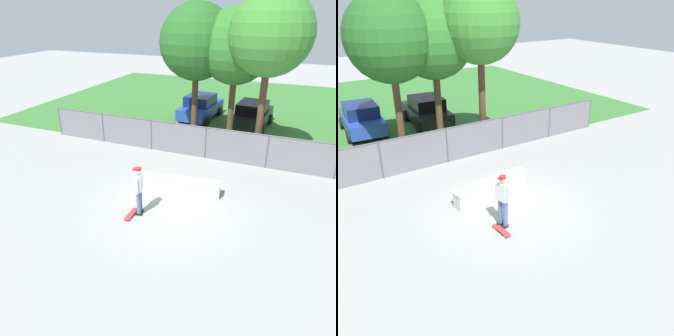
% 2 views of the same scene
% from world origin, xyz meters
% --- Properties ---
extents(ground_plane, '(80.00, 80.00, 0.00)m').
position_xyz_m(ground_plane, '(0.00, 0.00, 0.00)').
color(ground_plane, gray).
extents(grass_strip, '(29.60, 20.00, 0.02)m').
position_xyz_m(grass_strip, '(0.00, 14.83, 0.01)').
color(grass_strip, '#336B2D').
rests_on(grass_strip, ground).
extents(concrete_ledge, '(3.27, 0.92, 0.61)m').
position_xyz_m(concrete_ledge, '(0.06, 0.86, 0.31)').
color(concrete_ledge, '#B7B5AD').
rests_on(concrete_ledge, ground).
extents(skateboarder, '(0.36, 0.59, 1.84)m').
position_xyz_m(skateboarder, '(-0.75, -1.12, 1.03)').
color(skateboarder, black).
rests_on(skateboarder, ground).
extents(skateboard, '(0.23, 0.81, 0.09)m').
position_xyz_m(skateboard, '(-0.97, -1.37, 0.07)').
color(skateboard, red).
rests_on(skateboard, ground).
extents(chainlink_fence, '(17.67, 0.07, 1.62)m').
position_xyz_m(chainlink_fence, '(0.00, 4.53, 0.89)').
color(chainlink_fence, '#4C4C51').
rests_on(chainlink_fence, ground).
extents(tree_near_left, '(3.76, 3.76, 7.11)m').
position_xyz_m(tree_near_left, '(-1.31, 6.62, 5.20)').
color(tree_near_left, '#513823').
rests_on(tree_near_left, ground).
extents(tree_near_right, '(3.61, 3.61, 6.89)m').
position_xyz_m(tree_near_right, '(0.67, 6.69, 5.05)').
color(tree_near_right, '#513823').
rests_on(tree_near_right, ground).
extents(tree_mid, '(3.56, 3.56, 7.53)m').
position_xyz_m(tree_mid, '(2.33, 5.35, 5.72)').
color(tree_mid, '#47301E').
rests_on(tree_mid, ground).
extents(car_blue, '(2.24, 4.31, 1.66)m').
position_xyz_m(car_blue, '(-2.15, 10.60, 0.84)').
color(car_blue, '#233D9E').
rests_on(car_blue, ground).
extents(car_black, '(2.24, 4.31, 1.66)m').
position_xyz_m(car_black, '(1.33, 10.01, 0.84)').
color(car_black, black).
rests_on(car_black, ground).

